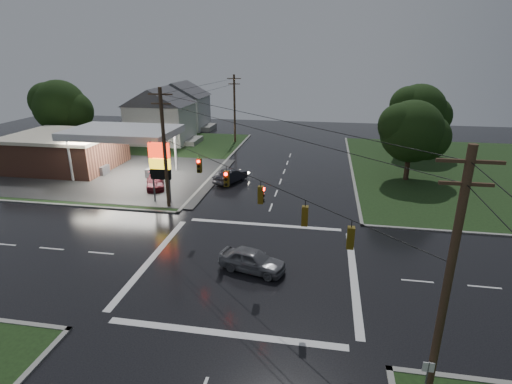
% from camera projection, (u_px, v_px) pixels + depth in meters
% --- Properties ---
extents(ground, '(120.00, 120.00, 0.00)m').
position_uv_depth(ground, '(249.00, 266.00, 27.32)').
color(ground, black).
rests_on(ground, ground).
extents(grass_nw, '(36.00, 36.00, 0.08)m').
position_uv_depth(grass_nw, '(101.00, 156.00, 55.62)').
color(grass_nw, black).
rests_on(grass_nw, ground).
extents(grass_ne, '(36.00, 36.00, 0.08)m').
position_uv_depth(grass_ne, '(505.00, 175.00, 47.26)').
color(grass_ne, black).
rests_on(grass_ne, ground).
extents(gas_station, '(26.20, 18.00, 5.60)m').
position_uv_depth(gas_station, '(73.00, 149.00, 48.88)').
color(gas_station, '#2D2D2D').
rests_on(gas_station, ground).
extents(pylon_sign, '(2.00, 0.35, 6.00)m').
position_uv_depth(pylon_sign, '(160.00, 163.00, 37.41)').
color(pylon_sign, '#59595E').
rests_on(pylon_sign, ground).
extents(utility_pole_nw, '(2.20, 0.32, 11.00)m').
position_uv_depth(utility_pole_nw, '(164.00, 148.00, 35.75)').
color(utility_pole_nw, '#382619').
rests_on(utility_pole_nw, ground).
extents(utility_pole_se, '(2.20, 0.32, 11.00)m').
position_uv_depth(utility_pole_se, '(448.00, 281.00, 15.05)').
color(utility_pole_se, '#382619').
rests_on(utility_pole_se, ground).
extents(utility_pole_n, '(2.20, 0.32, 10.50)m').
position_uv_depth(utility_pole_n, '(235.00, 108.00, 62.29)').
color(utility_pole_n, '#382619').
rests_on(utility_pole_n, ground).
extents(traffic_signals, '(26.87, 26.87, 1.47)m').
position_uv_depth(traffic_signals, '(249.00, 176.00, 25.12)').
color(traffic_signals, black).
rests_on(traffic_signals, ground).
extents(house_near, '(11.05, 8.48, 8.60)m').
position_uv_depth(house_near, '(161.00, 115.00, 62.63)').
color(house_near, silver).
rests_on(house_near, ground).
extents(house_far, '(11.05, 8.48, 8.60)m').
position_uv_depth(house_far, '(181.00, 105.00, 73.93)').
color(house_far, silver).
rests_on(house_far, ground).
extents(tree_nw_behind, '(8.93, 7.60, 10.00)m').
position_uv_depth(tree_nw_behind, '(61.00, 106.00, 58.53)').
color(tree_nw_behind, black).
rests_on(tree_nw_behind, ground).
extents(tree_ne_near, '(7.99, 6.80, 8.98)m').
position_uv_depth(tree_ne_near, '(413.00, 132.00, 43.60)').
color(tree_ne_near, black).
rests_on(tree_ne_near, ground).
extents(tree_ne_far, '(8.46, 7.20, 9.80)m').
position_uv_depth(tree_ne_far, '(420.00, 111.00, 54.04)').
color(tree_ne_far, black).
rests_on(tree_ne_far, ground).
extents(car_north, '(3.35, 4.81, 1.50)m').
position_uv_depth(car_north, '(231.00, 176.00, 44.44)').
color(car_north, black).
rests_on(car_north, ground).
extents(car_crossing, '(4.84, 2.93, 1.54)m').
position_uv_depth(car_crossing, '(252.00, 260.00, 26.55)').
color(car_crossing, slate).
rests_on(car_crossing, ground).
extents(car_pump, '(3.44, 4.83, 1.30)m').
position_uv_depth(car_pump, '(155.00, 182.00, 42.72)').
color(car_pump, '#56131E').
rests_on(car_pump, ground).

